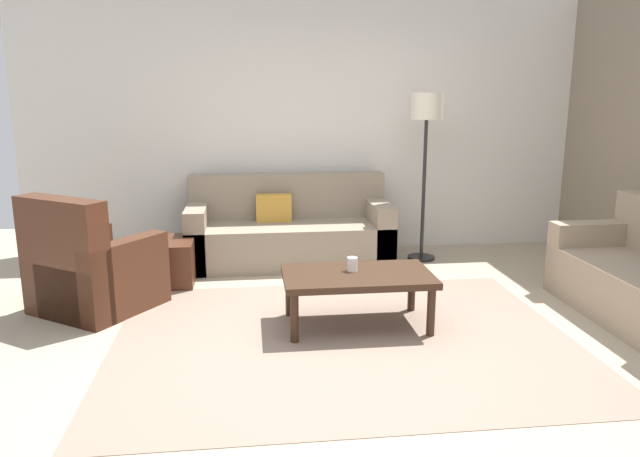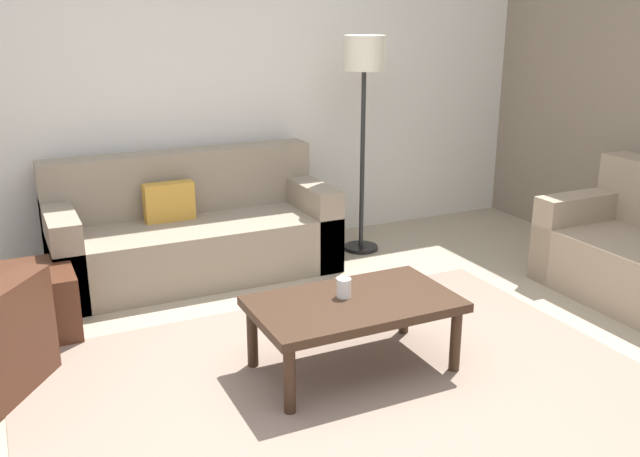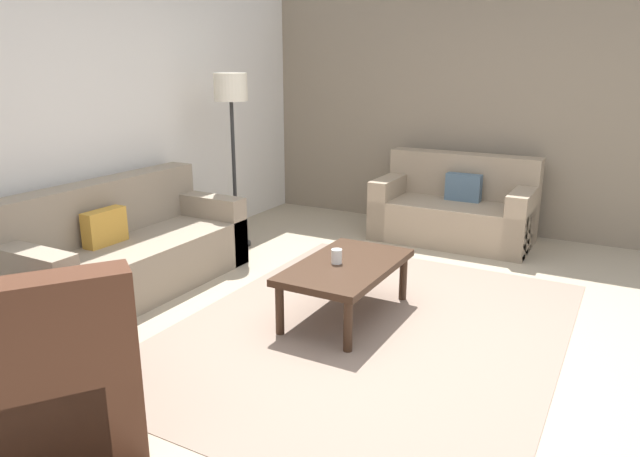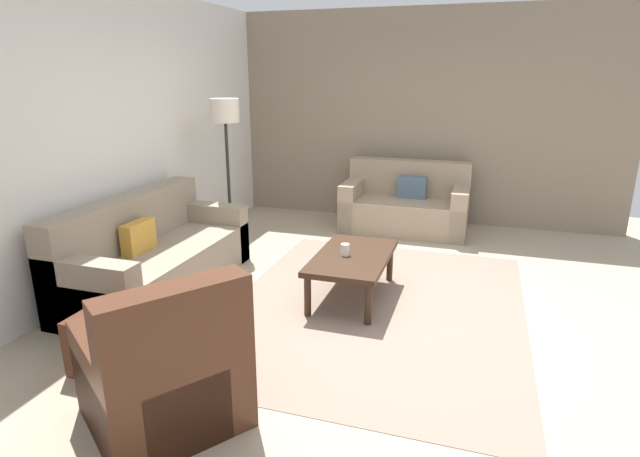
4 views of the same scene
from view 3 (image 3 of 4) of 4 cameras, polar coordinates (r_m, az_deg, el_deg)
ground_plane at (r=4.15m, az=4.79°, el=-9.89°), size 8.00×8.00×0.00m
rear_partition at (r=5.36m, az=-21.56°, el=10.53°), size 6.00×0.12×2.80m
stone_feature_panel at (r=6.61m, az=16.06°, el=11.85°), size 0.12×5.20×2.80m
area_rug at (r=4.15m, az=4.79°, el=-9.84°), size 3.23×2.51×0.01m
couch_main at (r=5.05m, az=-18.83°, el=-2.30°), size 2.04×0.86×0.88m
couch_loveseat at (r=6.29m, az=13.15°, el=1.71°), size 0.85×1.58×0.88m
armchair_leather at (r=3.15m, az=-25.20°, el=-14.21°), size 1.12×1.12×0.95m
ottoman at (r=3.94m, az=-25.33°, el=-9.79°), size 0.56×0.56×0.40m
coffee_table at (r=4.23m, az=2.56°, el=-4.08°), size 1.10×0.64×0.41m
cup at (r=4.20m, az=1.64°, el=-2.74°), size 0.08×0.08×0.10m
lamp_standing at (r=5.76m, az=-8.68°, el=11.84°), size 0.32×0.32×1.71m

